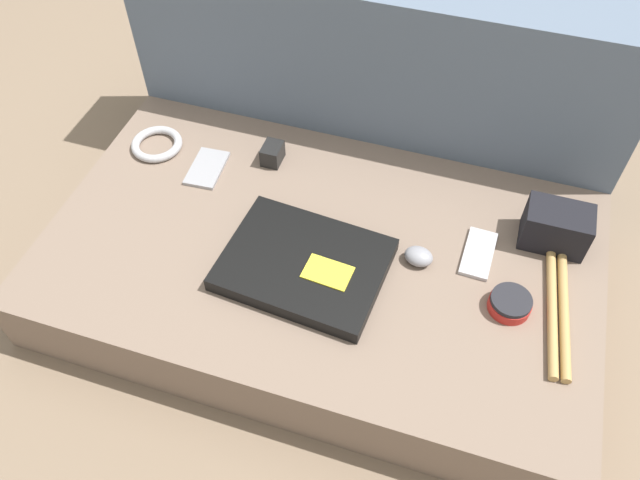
{
  "coord_description": "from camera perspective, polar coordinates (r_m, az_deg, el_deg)",
  "views": [
    {
      "loc": [
        0.24,
        -0.75,
        1.14
      ],
      "look_at": [
        0.0,
        0.0,
        0.17
      ],
      "focal_mm": 35.0,
      "sensor_mm": 36.0,
      "label": 1
    }
  ],
  "objects": [
    {
      "name": "laptop",
      "position": [
        1.22,
        -1.45,
        -2.25
      ],
      "size": [
        0.33,
        0.26,
        0.03
      ],
      "rotation": [
        0.0,
        0.0,
        -0.08
      ],
      "color": "black",
      "rests_on": "couch_seat"
    },
    {
      "name": "computer_mouse",
      "position": [
        1.24,
        9.0,
        -1.49
      ],
      "size": [
        0.06,
        0.05,
        0.03
      ],
      "rotation": [
        0.0,
        0.0,
        -0.12
      ],
      "color": "gray",
      "rests_on": "couch_seat"
    },
    {
      "name": "couch_backrest",
      "position": [
        1.5,
        5.19,
        14.34
      ],
      "size": [
        1.12,
        0.2,
        0.5
      ],
      "color": "slate",
      "rests_on": "ground_plane"
    },
    {
      "name": "drumstick_pair",
      "position": [
        1.27,
        20.89,
        -4.2
      ],
      "size": [
        0.08,
        0.39,
        0.02
      ],
      "rotation": [
        0.0,
        0.0,
        0.09
      ],
      "color": "tan",
      "rests_on": "couch_seat"
    },
    {
      "name": "cable_coil",
      "position": [
        1.51,
        -14.7,
        8.48
      ],
      "size": [
        0.12,
        0.12,
        0.02
      ],
      "color": "#B2B2B7",
      "rests_on": "couch_seat"
    },
    {
      "name": "phone_black",
      "position": [
        1.29,
        14.28,
        -1.2
      ],
      "size": [
        0.06,
        0.12,
        0.01
      ],
      "rotation": [
        0.0,
        0.0,
        -0.04
      ],
      "color": "#B7B7BC",
      "rests_on": "couch_seat"
    },
    {
      "name": "phone_silver",
      "position": [
        1.43,
        -10.3,
        6.48
      ],
      "size": [
        0.08,
        0.12,
        0.01
      ],
      "rotation": [
        0.0,
        0.0,
        0.06
      ],
      "color": "#99999E",
      "rests_on": "couch_seat"
    },
    {
      "name": "camera_pouch",
      "position": [
        1.32,
        20.77,
        1.12
      ],
      "size": [
        0.13,
        0.08,
        0.09
      ],
      "color": "black",
      "rests_on": "couch_seat"
    },
    {
      "name": "charger_brick",
      "position": [
        1.42,
        -4.37,
        7.89
      ],
      "size": [
        0.04,
        0.05,
        0.04
      ],
      "color": "black",
      "rests_on": "couch_seat"
    },
    {
      "name": "speaker_puck",
      "position": [
        1.22,
        16.98,
        -5.57
      ],
      "size": [
        0.08,
        0.08,
        0.03
      ],
      "color": "red",
      "rests_on": "couch_seat"
    },
    {
      "name": "couch_seat",
      "position": [
        1.32,
        0.0,
        -2.57
      ],
      "size": [
        1.12,
        0.66,
        0.15
      ],
      "color": "#7A6656",
      "rests_on": "ground_plane"
    },
    {
      "name": "ground_plane",
      "position": [
        1.38,
        0.0,
        -4.4
      ],
      "size": [
        8.0,
        8.0,
        0.0
      ],
      "primitive_type": "plane",
      "color": "#7A6651"
    }
  ]
}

